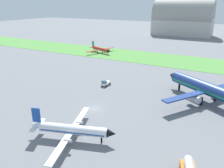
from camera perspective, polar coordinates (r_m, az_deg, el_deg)
The scene contains 7 objects.
ground_plane at distance 61.80m, azimuth -4.54°, elevation -6.33°, with size 600.00×600.00×0.00m, color slate.
grass_taxiway_strip at distance 118.31m, azimuth 12.92°, elevation 6.15°, with size 360.00×28.00×0.08m, color #549342.
airplane_midfield_jet at distance 69.82m, azimuth 23.05°, elevation -1.16°, with size 28.01×27.97×11.25m.
airplane_foreground_turboprop at distance 48.44m, azimuth -10.31°, elevation -11.31°, with size 18.62×21.54×6.66m.
airplane_taxiing_turboprop at distance 130.66m, azimuth -2.93°, elevation 8.88°, with size 16.78×19.40×6.02m.
pushback_tug_midfield at distance 78.17m, azimuth -1.67°, elevation 0.23°, with size 2.26×3.71×1.95m.
hangar_distant at distance 212.34m, azimuth 17.61°, elevation 15.57°, with size 49.98×24.61×30.30m.
Camera 1 is at (30.79, -46.08, 27.35)m, focal length 35.84 mm.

